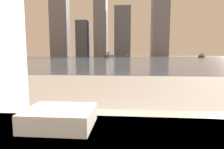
% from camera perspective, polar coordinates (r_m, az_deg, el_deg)
% --- Properties ---
extents(towel_stack, '(0.29, 0.22, 0.08)m').
position_cam_1_polar(towel_stack, '(0.81, -16.61, -13.26)').
color(towel_stack, white).
rests_on(towel_stack, bathtub).
extents(harbor_water, '(180.00, 110.00, 0.01)m').
position_cam_1_polar(harbor_water, '(61.96, 4.65, 5.58)').
color(harbor_water, slate).
rests_on(harbor_water, ground_plane).
extents(harbor_boat_0, '(3.22, 5.59, 1.98)m').
position_cam_1_polar(harbor_boat_0, '(47.99, -29.38, 5.41)').
color(harbor_boat_0, '#4C4C51').
rests_on(harbor_boat_0, harbor_water).
extents(harbor_boat_1, '(0.97, 2.75, 1.03)m').
position_cam_1_polar(harbor_boat_1, '(73.50, 5.13, 5.98)').
color(harbor_boat_1, '#335647').
rests_on(harbor_boat_1, harbor_water).
extents(harbor_boat_2, '(2.59, 5.57, 2.01)m').
position_cam_1_polar(harbor_boat_2, '(62.74, -32.65, 5.26)').
color(harbor_boat_2, '#4C4C51').
rests_on(harbor_boat_2, harbor_water).
extents(harbor_boat_3, '(3.84, 5.44, 1.94)m').
position_cam_1_polar(harbor_boat_3, '(62.24, -0.77, 6.24)').
color(harbor_boat_3, '#4C4C51').
rests_on(harbor_boat_3, harbor_water).
extents(harbor_boat_4, '(3.26, 4.06, 1.48)m').
position_cam_1_polar(harbor_boat_4, '(64.74, 27.22, 5.40)').
color(harbor_boat_4, '#335647').
rests_on(harbor_boat_4, harbor_water).
extents(skyline_tower_0, '(11.93, 6.74, 49.97)m').
position_cam_1_polar(skyline_tower_0, '(128.66, -16.80, 16.92)').
color(skyline_tower_0, slate).
rests_on(skyline_tower_0, ground_plane).
extents(skyline_tower_1, '(7.52, 13.37, 23.05)m').
position_cam_1_polar(skyline_tower_1, '(121.94, -9.28, 11.31)').
color(skyline_tower_1, '#4C515B').
rests_on(skyline_tower_1, ground_plane).
extents(skyline_tower_3, '(10.53, 9.04, 32.07)m').
position_cam_1_polar(skyline_tower_3, '(118.96, 3.47, 13.69)').
color(skyline_tower_3, slate).
rests_on(skyline_tower_3, ground_plane).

